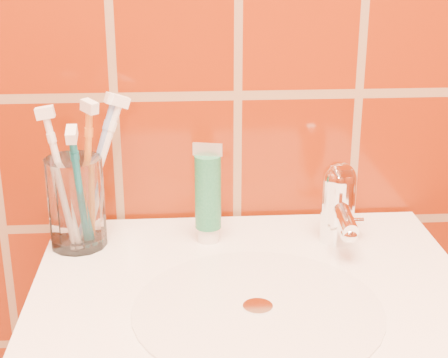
{
  "coord_description": "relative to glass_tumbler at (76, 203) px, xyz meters",
  "views": [
    {
      "loc": [
        -0.09,
        0.2,
        1.28
      ],
      "look_at": [
        -0.03,
        1.08,
        0.95
      ],
      "focal_mm": 55.0,
      "sensor_mm": 36.0,
      "label": 1
    }
  ],
  "objects": [
    {
      "name": "toothbrush_0",
      "position": [
        0.01,
        -0.03,
        0.03
      ],
      "size": [
        0.03,
        0.15,
        0.22
      ],
      "primitive_type": null,
      "rotation": [
        0.35,
        0.0,
        0.02
      ],
      "color": "#0D6372",
      "rests_on": "glass_tumbler"
    },
    {
      "name": "toothpaste_tube",
      "position": [
        0.19,
        0.0,
        0.0
      ],
      "size": [
        0.04,
        0.04,
        0.15
      ],
      "rotation": [
        0.0,
        0.0,
        -0.23
      ],
      "color": "white",
      "rests_on": "pedestal_sink"
    },
    {
      "name": "toothbrush_4",
      "position": [
        0.03,
        0.02,
        0.04
      ],
      "size": [
        0.15,
        0.13,
        0.22
      ],
      "primitive_type": null,
      "rotation": [
        0.34,
        0.0,
        2.01
      ],
      "color": "#7495CF",
      "rests_on": "glass_tumbler"
    },
    {
      "name": "glass_tumbler",
      "position": [
        0.0,
        0.0,
        0.0
      ],
      "size": [
        0.1,
        0.1,
        0.13
      ],
      "primitive_type": "cylinder",
      "rotation": [
        0.0,
        0.0,
        0.37
      ],
      "color": "white",
      "rests_on": "pedestal_sink"
    },
    {
      "name": "toothbrush_2",
      "position": [
        -0.01,
        -0.01,
        0.04
      ],
      "size": [
        0.06,
        0.06,
        0.21
      ],
      "primitive_type": null,
      "rotation": [
        0.15,
        0.0,
        -1.52
      ],
      "color": "white",
      "rests_on": "glass_tumbler"
    },
    {
      "name": "faucet",
      "position": [
        0.37,
        -0.01,
        -0.0
      ],
      "size": [
        0.05,
        0.11,
        0.12
      ],
      "color": "white",
      "rests_on": "pedestal_sink"
    },
    {
      "name": "toothbrush_1",
      "position": [
        0.03,
        0.02,
        0.04
      ],
      "size": [
        0.15,
        0.13,
        0.22
      ],
      "primitive_type": null,
      "rotation": [
        0.37,
        0.0,
        1.94
      ],
      "color": "white",
      "rests_on": "glass_tumbler"
    },
    {
      "name": "toothbrush_3",
      "position": [
        0.02,
        -0.0,
        0.04
      ],
      "size": [
        0.09,
        0.09,
        0.23
      ],
      "primitive_type": null,
      "rotation": [
        0.16,
        0.0,
        0.77
      ],
      "color": "orange",
      "rests_on": "glass_tumbler"
    }
  ]
}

